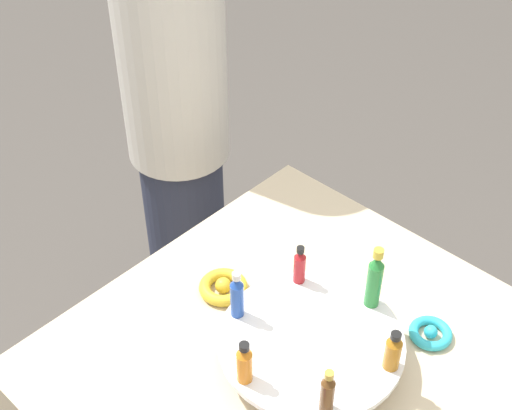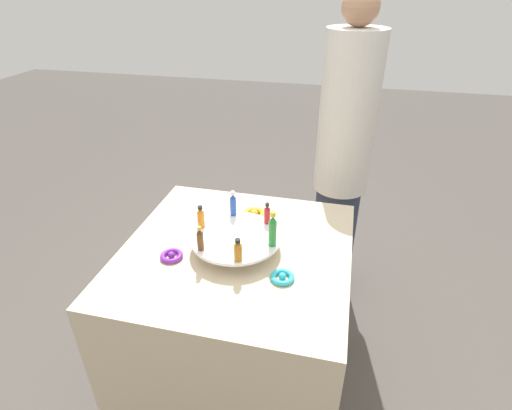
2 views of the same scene
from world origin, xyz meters
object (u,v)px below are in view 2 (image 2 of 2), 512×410
object	(u,v)px
ribbon_bow_purple	(172,256)
ribbon_bow_teal	(282,277)
display_stand	(236,239)
person_figure	(342,163)
bottle_blue	(233,204)
ribbon_bow_gold	(254,214)
bottle_green	(273,230)
bottle_red	(267,214)
bottle_orange	(201,217)
bottle_amber	(238,251)
bottle_brown	(200,239)

from	to	relation	value
ribbon_bow_purple	ribbon_bow_teal	distance (m)	0.43
display_stand	person_figure	distance (m)	0.87
bottle_blue	ribbon_bow_purple	xyz separation A→B (m)	(0.17, 0.25, -0.10)
bottle_blue	ribbon_bow_purple	size ratio (longest dim) A/B	1.28
ribbon_bow_gold	person_figure	distance (m)	0.64
display_stand	ribbon_bow_gold	size ratio (longest dim) A/B	3.40
bottle_green	ribbon_bow_teal	bearing A→B (deg)	118.77
ribbon_bow_gold	ribbon_bow_teal	bearing A→B (deg)	116.81
bottle_green	ribbon_bow_gold	distance (m)	0.33
display_stand	bottle_blue	world-z (taller)	bottle_blue
display_stand	ribbon_bow_teal	xyz separation A→B (m)	(-0.21, 0.14, -0.03)
bottle_blue	person_figure	world-z (taller)	person_figure
ribbon_bow_teal	person_figure	size ratio (longest dim) A/B	0.05
bottle_red	ribbon_bow_purple	xyz separation A→B (m)	(0.32, 0.23, -0.09)
bottle_red	bottle_orange	bearing A→B (deg)	19.27
bottle_red	person_figure	xyz separation A→B (m)	(-0.27, -0.67, -0.04)
bottle_red	ribbon_bow_purple	distance (m)	0.40
bottle_blue	ribbon_bow_teal	size ratio (longest dim) A/B	1.29
ribbon_bow_gold	person_figure	world-z (taller)	person_figure
bottle_amber	person_figure	xyz separation A→B (m)	(-0.32, -0.93, -0.04)
bottle_brown	person_figure	distance (m)	1.01
ribbon_bow_gold	bottle_orange	bearing A→B (deg)	53.53
bottle_red	bottle_brown	distance (m)	0.30
bottle_orange	ribbon_bow_gold	world-z (taller)	bottle_orange
bottle_orange	bottle_red	bearing A→B (deg)	-160.73
bottle_amber	ribbon_bow_teal	world-z (taller)	bottle_amber
bottle_amber	ribbon_bow_gold	size ratio (longest dim) A/B	0.85
bottle_green	bottle_brown	bearing A→B (deg)	19.27
bottle_blue	bottle_green	bearing A→B (deg)	139.27
bottle_amber	bottle_green	world-z (taller)	bottle_green
bottle_amber	ribbon_bow_gold	bearing A→B (deg)	-84.72
bottle_red	ribbon_bow_teal	xyz separation A→B (m)	(-0.11, 0.25, -0.09)
bottle_red	bottle_green	xyz separation A→B (m)	(-0.05, 0.14, 0.02)
ribbon_bow_gold	bottle_green	bearing A→B (deg)	116.03
person_figure	bottle_amber	bearing A→B (deg)	6.19
bottle_green	bottle_amber	bearing A→B (deg)	49.27
ribbon_bow_gold	ribbon_bow_purple	world-z (taller)	ribbon_bow_gold
bottle_amber	bottle_green	bearing A→B (deg)	-130.73
display_stand	ribbon_bow_gold	bearing A→B (deg)	-93.19
bottle_orange	bottle_green	size ratio (longest dim) A/B	0.65
bottle_green	ribbon_bow_gold	world-z (taller)	bottle_green
bottle_green	person_figure	bearing A→B (deg)	-104.97
bottle_orange	ribbon_bow_gold	distance (m)	0.29
bottle_red	bottle_amber	size ratio (longest dim) A/B	1.03
display_stand	bottle_green	bearing A→B (deg)	169.27
bottle_green	ribbon_bow_purple	size ratio (longest dim) A/B	1.66
ribbon_bow_purple	person_figure	bearing A→B (deg)	-123.23
bottle_amber	bottle_green	size ratio (longest dim) A/B	0.61
display_stand	ribbon_bow_purple	size ratio (longest dim) A/B	4.05
bottle_blue	ribbon_bow_gold	world-z (taller)	bottle_blue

